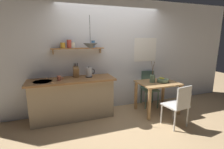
{
  "coord_description": "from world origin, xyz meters",
  "views": [
    {
      "loc": [
        -1.33,
        -3.22,
        1.75
      ],
      "look_at": [
        -0.1,
        0.25,
        0.95
      ],
      "focal_mm": 26.37,
      "sensor_mm": 36.0,
      "label": 1
    }
  ],
  "objects": [
    {
      "name": "electric_kettle",
      "position": [
        -0.61,
        0.36,
        1.01
      ],
      "size": [
        0.24,
        0.16,
        0.24
      ],
      "color": "black",
      "rests_on": "kitchen_counter"
    },
    {
      "name": "coffee_mug_by_sink",
      "position": [
        -1.26,
        0.25,
        0.96
      ],
      "size": [
        0.12,
        0.08,
        0.1
      ],
      "color": "#C6664C",
      "rests_on": "kitchen_counter"
    },
    {
      "name": "back_wall",
      "position": [
        0.2,
        0.65,
        1.35
      ],
      "size": [
        6.8,
        0.11,
        2.7
      ],
      "color": "silver",
      "rests_on": "ground_plane"
    },
    {
      "name": "knife_block",
      "position": [
        -0.89,
        0.43,
        1.04
      ],
      "size": [
        0.12,
        0.2,
        0.32
      ],
      "color": "tan",
      "rests_on": "kitchen_counter"
    },
    {
      "name": "pendant_lamp",
      "position": [
        -0.61,
        0.15,
        1.6
      ],
      "size": [
        0.3,
        0.3,
        0.68
      ],
      "color": "black"
    },
    {
      "name": "dining_chair_near",
      "position": [
        0.93,
        -0.78,
        0.49
      ],
      "size": [
        0.48,
        0.47,
        0.87
      ],
      "color": "silver",
      "rests_on": "ground_plane"
    },
    {
      "name": "dining_chair_far",
      "position": [
        1.0,
        0.42,
        0.51
      ],
      "size": [
        0.47,
        0.51,
        0.91
      ],
      "color": "#4C6B5B",
      "rests_on": "ground_plane"
    },
    {
      "name": "fruit_bowl",
      "position": [
        1.06,
        -0.08,
        0.79
      ],
      "size": [
        0.27,
        0.27,
        0.12
      ],
      "color": "slate",
      "rests_on": "dining_table"
    },
    {
      "name": "twig_vase",
      "position": [
        0.82,
        -0.01,
        0.84
      ],
      "size": [
        0.12,
        0.12,
        0.5
      ],
      "color": "#567056",
      "rests_on": "dining_table"
    },
    {
      "name": "wall_shelf",
      "position": [
        -0.87,
        0.49,
        1.59
      ],
      "size": [
        1.16,
        0.2,
        0.32
      ],
      "color": "#9E6B3D"
    },
    {
      "name": "kitchen_counter",
      "position": [
        -1.0,
        0.32,
        0.46
      ],
      "size": [
        1.83,
        0.63,
        0.91
      ],
      "color": "tan",
      "rests_on": "ground_plane"
    },
    {
      "name": "ground_plane",
      "position": [
        0.0,
        0.0,
        0.0
      ],
      "size": [
        14.0,
        14.0,
        0.0
      ],
      "primitive_type": "plane",
      "color": "tan"
    },
    {
      "name": "dining_table",
      "position": [
        0.95,
        -0.03,
        0.62
      ],
      "size": [
        0.91,
        0.72,
        0.75
      ],
      "color": "tan",
      "rests_on": "ground_plane"
    }
  ]
}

